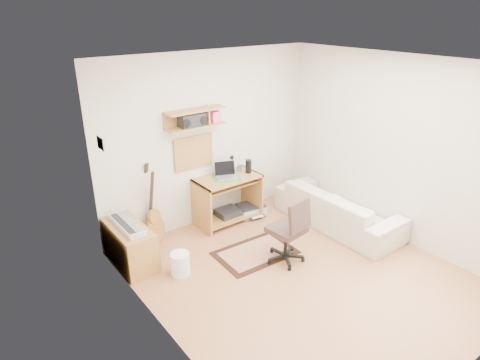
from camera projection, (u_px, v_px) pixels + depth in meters
floor at (299, 276)px, 5.26m from camera, size 3.60×4.00×0.01m
ceiling at (314, 64)px, 4.25m from camera, size 3.60×4.00×0.01m
back_wall at (209, 140)px, 6.23m from camera, size 3.60×0.01×2.60m
left_wall at (165, 229)px, 3.75m from camera, size 0.01×4.00×2.60m
right_wall at (398, 150)px, 5.76m from camera, size 0.01×4.00×2.60m
wall_shelf at (196, 118)px, 5.81m from camera, size 0.90×0.25×0.26m
cork_board at (194, 152)px, 6.09m from camera, size 0.64×0.03×0.49m
wall_photo at (101, 143)px, 4.70m from camera, size 0.02×0.20×0.15m
desk at (228, 199)px, 6.45m from camera, size 1.00×0.55×0.75m
laptop at (226, 171)px, 6.22m from camera, size 0.40×0.40×0.23m
speaker at (248, 166)px, 6.43m from camera, size 0.09×0.09×0.21m
desk_lamp at (233, 163)px, 6.46m from camera, size 0.10×0.10×0.29m
pencil_cup at (239, 168)px, 6.53m from camera, size 0.07×0.07×0.10m
boombox at (192, 120)px, 5.78m from camera, size 0.38×0.17×0.20m
rug at (255, 253)px, 5.73m from camera, size 1.10×0.77×0.01m
task_chair at (286, 229)px, 5.40m from camera, size 0.53×0.53×0.94m
cabinet at (130, 245)px, 5.41m from camera, size 0.40×0.90×0.55m
music_keyboard at (127, 224)px, 5.29m from camera, size 0.22×0.72×0.06m
guitar at (153, 204)px, 5.81m from camera, size 0.36×0.29×1.18m
waste_basket at (180, 264)px, 5.24m from camera, size 0.33×0.33×0.30m
printer at (251, 209)px, 6.77m from camera, size 0.48×0.40×0.16m
sofa at (338, 202)px, 6.31m from camera, size 0.59×2.01×0.79m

